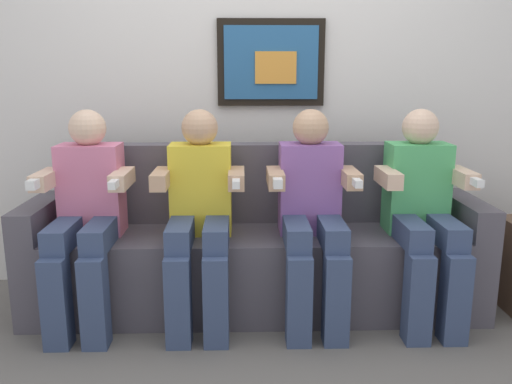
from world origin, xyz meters
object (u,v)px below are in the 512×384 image
Objects in this scene: person_left_center at (200,210)px; person_right_center at (312,209)px; person_leftmost at (86,211)px; couch at (255,253)px; person_rightmost at (423,208)px.

person_left_center and person_right_center have the same top height.
person_leftmost and person_right_center have the same top height.
person_left_center is (-0.29, -0.17, 0.29)m from couch.
person_rightmost is (0.58, 0.00, -0.00)m from person_right_center.
person_left_center reaches higher than couch.
person_right_center and person_rightmost have the same top height.
couch is 2.22× the size of person_rightmost.
couch is 0.93m from person_leftmost.
couch is at bearing 11.02° from person_leftmost.
person_leftmost and person_rightmost have the same top height.
person_leftmost is at bearing -179.95° from person_left_center.
person_left_center is 1.16m from person_rightmost.
person_left_center is at bearing 0.05° from person_leftmost.
person_leftmost is 1.00× the size of person_left_center.
person_left_center is 0.58m from person_right_center.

